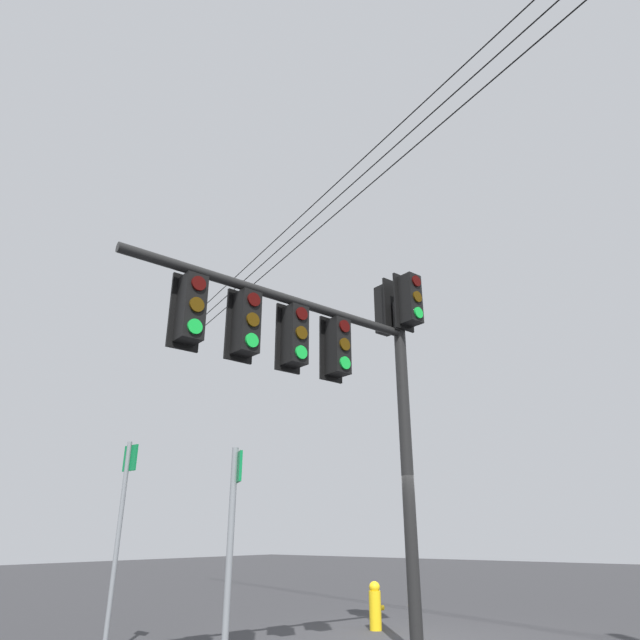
{
  "coord_description": "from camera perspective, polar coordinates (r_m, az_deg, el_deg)",
  "views": [
    {
      "loc": [
        -4.9,
        8.93,
        1.62
      ],
      "look_at": [
        -0.09,
        2.59,
        4.74
      ],
      "focal_mm": 30.84,
      "sensor_mm": 36.0,
      "label": 1
    }
  ],
  "objects": [
    {
      "name": "route_sign_primary",
      "position": [
        6.24,
        -9.19,
        -21.94
      ],
      "size": [
        0.32,
        0.24,
        2.52
      ],
      "color": "slate",
      "rests_on": "ground"
    },
    {
      "name": "signal_mast_assembly",
      "position": [
        8.61,
        1.77,
        -3.33
      ],
      "size": [
        1.77,
        5.12,
        5.99
      ],
      "color": "black",
      "rests_on": "ground"
    },
    {
      "name": "route_sign_secondary",
      "position": [
        9.25,
        -19.97,
        -19.05
      ],
      "size": [
        0.34,
        0.1,
        2.98
      ],
      "color": "slate",
      "rests_on": "ground"
    },
    {
      "name": "fire_hydrant",
      "position": [
        11.43,
        5.75,
        -27.4
      ],
      "size": [
        0.22,
        0.3,
        0.81
      ],
      "color": "yellow",
      "rests_on": "ground"
    },
    {
      "name": "overhead_wire_span",
      "position": [
        12.16,
        4.69,
        14.98
      ],
      "size": [
        16.69,
        5.94,
        1.5
      ],
      "color": "black"
    }
  ]
}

